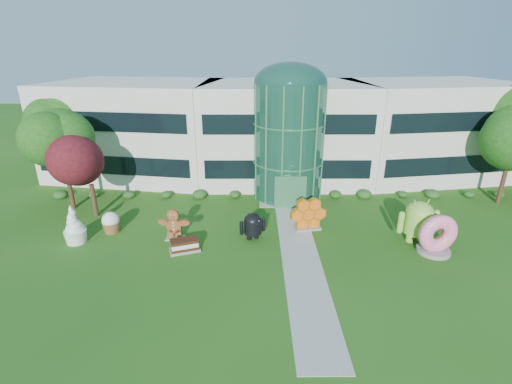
{
  "coord_description": "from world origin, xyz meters",
  "views": [
    {
      "loc": [
        -2.9,
        -19.26,
        12.52
      ],
      "look_at": [
        -2.82,
        6.0,
        2.6
      ],
      "focal_mm": 26.0,
      "sensor_mm": 36.0,
      "label": 1
    }
  ],
  "objects_px": {
    "android_green": "(419,219)",
    "gingerbread": "(174,224)",
    "donut": "(437,233)",
    "android_black": "(253,224)"
  },
  "relations": [
    {
      "from": "android_green",
      "to": "gingerbread",
      "type": "distance_m",
      "value": 16.68
    },
    {
      "from": "android_green",
      "to": "gingerbread",
      "type": "bearing_deg",
      "value": 172.5
    },
    {
      "from": "android_green",
      "to": "donut",
      "type": "xyz_separation_m",
      "value": [
        0.58,
        -1.51,
        -0.33
      ]
    },
    {
      "from": "android_black",
      "to": "gingerbread",
      "type": "height_order",
      "value": "gingerbread"
    },
    {
      "from": "android_green",
      "to": "android_black",
      "type": "distance_m",
      "value": 11.26
    },
    {
      "from": "android_black",
      "to": "gingerbread",
      "type": "bearing_deg",
      "value": 158.57
    },
    {
      "from": "android_black",
      "to": "donut",
      "type": "xyz_separation_m",
      "value": [
        11.81,
        -1.87,
        0.25
      ]
    },
    {
      "from": "android_green",
      "to": "android_black",
      "type": "relative_size",
      "value": 1.52
    },
    {
      "from": "android_black",
      "to": "gingerbread",
      "type": "xyz_separation_m",
      "value": [
        -5.43,
        0.0,
        0.01
      ]
    },
    {
      "from": "donut",
      "to": "gingerbread",
      "type": "height_order",
      "value": "donut"
    }
  ]
}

